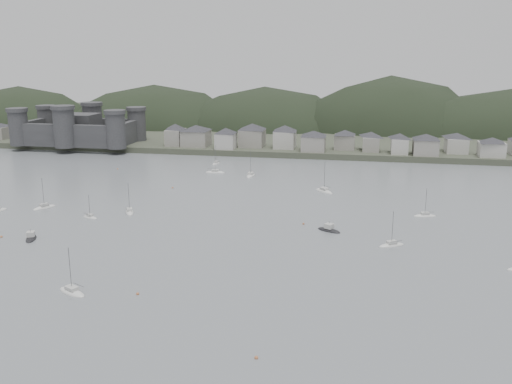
# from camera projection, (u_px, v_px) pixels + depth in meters

# --- Properties ---
(ground) EXTENTS (900.00, 900.00, 0.00)m
(ground) POSITION_uv_depth(u_px,v_px,m) (189.00, 303.00, 119.13)
(ground) COLOR slate
(ground) RESTS_ON ground
(far_shore_land) EXTENTS (900.00, 250.00, 3.00)m
(far_shore_land) POSITION_uv_depth(u_px,v_px,m) (315.00, 125.00, 399.80)
(far_shore_land) COLOR #383D2D
(far_shore_land) RESTS_ON ground
(forested_ridge) EXTENTS (851.55, 103.94, 102.57)m
(forested_ridge) POSITION_uv_depth(u_px,v_px,m) (318.00, 149.00, 377.61)
(forested_ridge) COLOR black
(forested_ridge) RESTS_ON ground
(castle) EXTENTS (66.00, 43.00, 20.00)m
(castle) POSITION_uv_depth(u_px,v_px,m) (79.00, 128.00, 309.91)
(castle) COLOR #353537
(castle) RESTS_ON far_shore_land
(waterfront_town) EXTENTS (451.48, 28.46, 12.92)m
(waterfront_town) POSITION_uv_depth(u_px,v_px,m) (395.00, 141.00, 282.36)
(waterfront_town) COLOR gray
(waterfront_town) RESTS_ON far_shore_land
(sailboat_lead) EXTENTS (7.73, 4.14, 10.11)m
(sailboat_lead) POSITION_uv_depth(u_px,v_px,m) (425.00, 216.00, 182.01)
(sailboat_lead) COLOR silver
(sailboat_lead) RESTS_ON ground
(moored_fleet) EXTENTS (266.79, 175.85, 13.76)m
(moored_fleet) POSITION_uv_depth(u_px,v_px,m) (260.00, 212.00, 185.98)
(moored_fleet) COLOR silver
(moored_fleet) RESTS_ON ground
(motor_launch_near) EXTENTS (8.10, 6.15, 3.85)m
(motor_launch_near) POSITION_uv_depth(u_px,v_px,m) (329.00, 230.00, 167.15)
(motor_launch_near) COLOR black
(motor_launch_near) RESTS_ON ground
(motor_launch_far) EXTENTS (5.39, 7.96, 3.80)m
(motor_launch_far) POSITION_uv_depth(u_px,v_px,m) (31.00, 238.00, 159.88)
(motor_launch_far) COLOR black
(motor_launch_far) RESTS_ON ground
(mooring_buoys) EXTENTS (155.48, 148.81, 0.70)m
(mooring_buoys) POSITION_uv_depth(u_px,v_px,m) (207.00, 227.00, 170.44)
(mooring_buoys) COLOR #B2673B
(mooring_buoys) RESTS_ON ground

